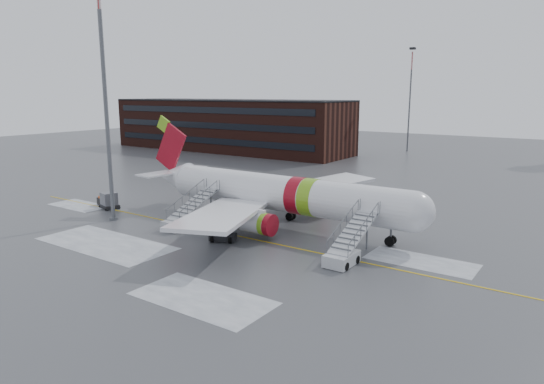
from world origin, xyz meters
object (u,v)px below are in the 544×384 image
Objects in this scene: airstair_aft at (184,218)px; uld_container at (109,201)px; baggage_tractor at (104,201)px; pushback_tug at (221,235)px; airliner at (275,193)px; light_mast_near at (105,88)px; airstair_fwd at (346,250)px.

uld_container is (-13.82, 1.07, -0.16)m from airstair_aft.
baggage_tractor is at bearing 174.05° from airstair_aft.
uld_container is at bearing -16.79° from baggage_tractor.
airstair_aft is 6.41m from pushback_tug.
light_mast_near reaches higher than airliner.
airstair_fwd is 32.54m from uld_container.
uld_container reaches higher than pushback_tug.
airstair_fwd is 0.27× the size of light_mast_near.
airstair_aft is (-7.13, -6.54, -2.35)m from airliner.
airliner is 23.52m from baggage_tractor.
airliner is at bearing 12.12° from baggage_tractor.
airstair_aft reaches higher than pushback_tug.
airliner is 4.55× the size of airstair_aft.
uld_container is (-20.95, -5.47, -2.51)m from airliner.
airstair_aft reaches higher than baggage_tractor.
airliner is at bearing 83.67° from pushback_tug.
baggage_tractor is (-1.87, 0.57, -0.40)m from uld_container.
airstair_aft is at bearing -137.48° from airliner.
uld_container is at bearing 175.57° from airstair_aft.
light_mast_near is at bearing -176.54° from pushback_tug.
light_mast_near reaches higher than uld_container.
airstair_fwd is at bearing 0.00° from airstair_aft.
baggage_tractor is (-15.69, 1.64, -0.56)m from airstair_aft.
pushback_tug reaches higher than baggage_tractor.
airstair_fwd is 2.77× the size of pushback_tug.
pushback_tug is 0.10× the size of light_mast_near.
airstair_fwd is 34.44m from baggage_tractor.
airstair_fwd is 2.80× the size of uld_container.
airstair_aft reaches higher than uld_container.
airliner reaches higher than uld_container.
airliner is 12.75× the size of uld_container.
airstair_fwd is 18.70m from airstair_aft.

